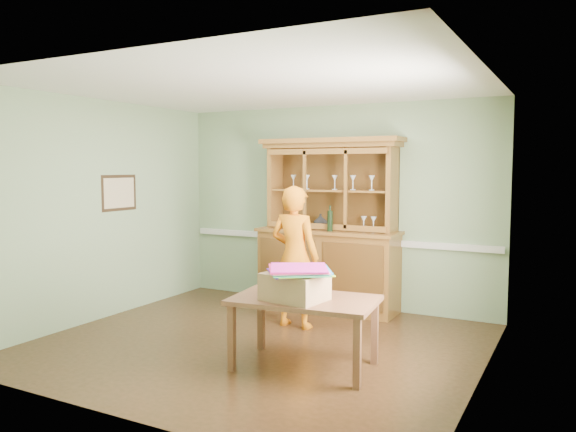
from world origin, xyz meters
The scene contains 14 objects.
floor centered at (0.00, 0.00, 0.00)m, with size 4.50×4.50×0.00m, color #472A16.
ceiling centered at (0.00, 0.00, 2.70)m, with size 4.50×4.50×0.00m, color white.
wall_back centered at (0.00, 2.00, 1.35)m, with size 4.50×4.50×0.00m, color gray.
wall_left centered at (-2.25, 0.00, 1.35)m, with size 4.00×4.00×0.00m, color gray.
wall_right centered at (2.25, 0.00, 1.35)m, with size 4.00×4.00×0.00m, color gray.
wall_front centered at (0.00, -2.00, 1.35)m, with size 4.50×4.50×0.00m, color gray.
chair_rail centered at (0.00, 1.98, 0.90)m, with size 4.41×0.05×0.08m, color silver.
framed_map centered at (-2.23, 0.30, 1.55)m, with size 0.03×0.60×0.46m.
window_panel centered at (2.23, -0.30, 1.50)m, with size 0.03×0.96×1.36m.
china_hutch centered at (0.05, 1.74, 0.79)m, with size 1.92×0.63×2.25m.
dining_table centered at (0.74, -0.40, 0.59)m, with size 1.40×0.93×0.66m.
cardboard_box centered at (0.70, -0.51, 0.79)m, with size 0.53×0.43×0.25m, color #956C4D.
kite_stack centered at (0.74, -0.52, 0.94)m, with size 0.70×0.70×0.06m.
person centered at (0.04, 0.77, 0.83)m, with size 0.61×0.40×1.66m, color orange.
Camera 1 is at (3.00, -5.00, 1.87)m, focal length 35.00 mm.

